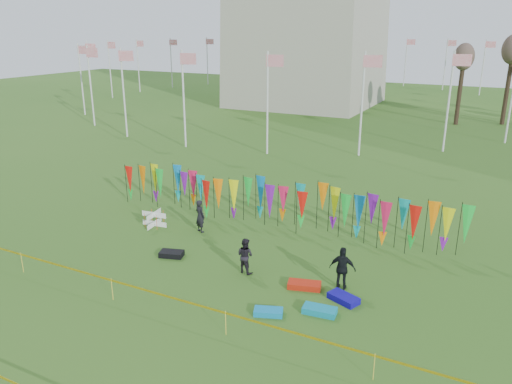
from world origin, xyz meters
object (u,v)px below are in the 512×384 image
at_px(person_mid, 245,256).
at_px(kite_bag_red, 304,285).
at_px(kite_bag_black, 172,254).
at_px(kite_bag_turquoise, 268,312).
at_px(box_kite, 154,219).
at_px(kite_bag_teal, 320,310).
at_px(person_left, 200,216).
at_px(person_right, 343,268).
at_px(kite_bag_blue, 344,298).

xyz_separation_m(person_mid, kite_bag_red, (2.69, -0.12, -0.64)).
distance_m(person_mid, kite_bag_black, 3.71).
xyz_separation_m(kite_bag_turquoise, kite_bag_black, (-5.90, 2.31, 0.02)).
relative_size(box_kite, kite_bag_teal, 0.66).
relative_size(kite_bag_black, kite_bag_teal, 0.87).
height_order(person_left, person_mid, person_left).
height_order(person_right, kite_bag_teal, person_right).
bearing_deg(box_kite, kite_bag_blue, -13.95).
xyz_separation_m(person_mid, kite_bag_teal, (3.86, -1.57, -0.65)).
height_order(box_kite, kite_bag_black, box_kite).
bearing_deg(kite_bag_black, kite_bag_red, 0.43).
bearing_deg(kite_bag_blue, kite_bag_turquoise, -135.12).
bearing_deg(kite_bag_turquoise, person_mid, 132.38).
bearing_deg(person_right, kite_bag_red, 17.77).
relative_size(person_mid, kite_bag_red, 1.19).
bearing_deg(person_left, kite_bag_black, 119.00).
bearing_deg(kite_bag_teal, person_right, 85.92).
height_order(kite_bag_turquoise, kite_bag_black, kite_bag_black).
xyz_separation_m(kite_bag_turquoise, kite_bag_red, (0.43, 2.36, 0.02)).
bearing_deg(person_mid, kite_bag_turquoise, 143.08).
bearing_deg(kite_bag_red, kite_bag_teal, -51.27).
height_order(person_right, kite_bag_black, person_right).
bearing_deg(kite_bag_teal, kite_bag_blue, 66.96).
bearing_deg(person_mid, box_kite, -8.93).
distance_m(person_left, person_mid, 4.93).
relative_size(box_kite, person_right, 0.45).
relative_size(box_kite, kite_bag_blue, 0.69).
xyz_separation_m(person_left, kite_bag_turquoise, (6.30, -5.29, -0.73)).
relative_size(person_right, kite_bag_teal, 1.46).
height_order(kite_bag_red, kite_bag_teal, kite_bag_red).
distance_m(person_mid, person_right, 4.04).
height_order(kite_bag_blue, kite_bag_red, kite_bag_blue).
height_order(box_kite, kite_bag_teal, box_kite).
relative_size(person_right, kite_bag_red, 1.36).
bearing_deg(person_right, kite_bag_blue, 105.10).
bearing_deg(person_right, person_mid, -0.19).
xyz_separation_m(person_left, person_right, (8.05, -2.32, 0.04)).
distance_m(kite_bag_turquoise, kite_bag_blue, 2.98).
height_order(kite_bag_blue, kite_bag_black, same).
relative_size(kite_bag_blue, kite_bag_teal, 0.96).
distance_m(box_kite, person_mid, 6.95).
bearing_deg(person_mid, person_left, -24.12).
bearing_deg(kite_bag_black, kite_bag_blue, -1.52).
relative_size(person_left, kite_bag_black, 1.61).
bearing_deg(box_kite, person_mid, -19.64).
xyz_separation_m(box_kite, person_right, (10.54, -1.83, 0.48)).
relative_size(person_left, kite_bag_teal, 1.40).
xyz_separation_m(person_mid, kite_bag_black, (-3.65, -0.16, -0.64)).
distance_m(box_kite, kite_bag_blue, 11.24).
distance_m(person_left, kite_bag_red, 7.38).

